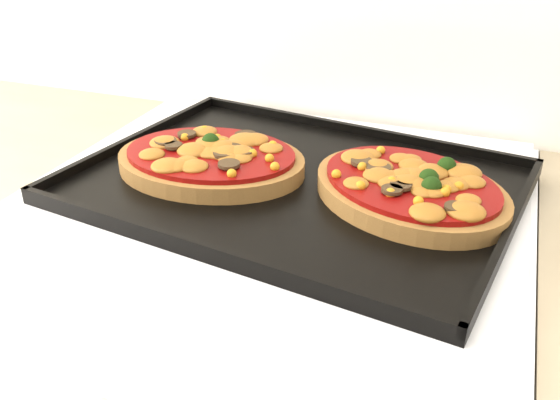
% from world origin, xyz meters
% --- Properties ---
extents(baking_tray, '(0.56, 0.45, 0.02)m').
position_xyz_m(baking_tray, '(0.02, 1.74, 0.92)').
color(baking_tray, black).
rests_on(baking_tray, stove).
extents(pizza_left, '(0.25, 0.19, 0.03)m').
position_xyz_m(pizza_left, '(-0.09, 1.73, 0.94)').
color(pizza_left, olive).
rests_on(pizza_left, baking_tray).
extents(pizza_right, '(0.30, 0.28, 0.03)m').
position_xyz_m(pizza_right, '(0.16, 1.74, 0.94)').
color(pizza_right, olive).
rests_on(pizza_right, baking_tray).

